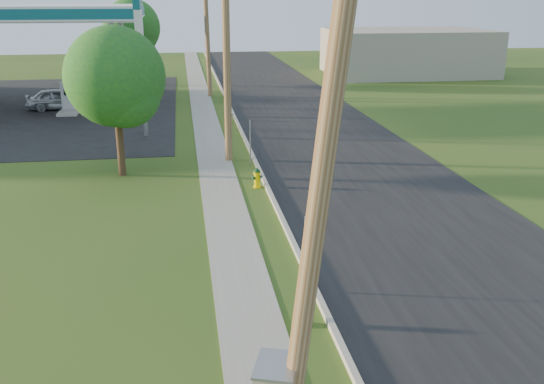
# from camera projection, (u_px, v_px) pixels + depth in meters

# --- Properties ---
(road) EXTENTS (8.00, 120.00, 0.02)m
(road) POSITION_uv_depth(u_px,v_px,m) (391.00, 206.00, 21.14)
(road) COLOR black
(road) RESTS_ON ground
(curb) EXTENTS (0.15, 120.00, 0.15)m
(curb) POSITION_uv_depth(u_px,v_px,m) (278.00, 210.00, 20.56)
(curb) COLOR #A3A094
(curb) RESTS_ON ground
(sidewalk) EXTENTS (1.50, 120.00, 0.03)m
(sidewalk) POSITION_uv_depth(u_px,v_px,m) (226.00, 215.00, 20.33)
(sidewalk) COLOR gray
(sidewalk) RESTS_ON ground
(utility_pole_near) EXTENTS (1.40, 0.32, 9.48)m
(utility_pole_near) POSITION_uv_depth(u_px,v_px,m) (323.00, 162.00, 8.59)
(utility_pole_near) COLOR brown
(utility_pole_near) RESTS_ON ground
(utility_pole_mid) EXTENTS (1.40, 0.32, 9.80)m
(utility_pole_mid) POSITION_uv_depth(u_px,v_px,m) (226.00, 47.00, 25.46)
(utility_pole_mid) COLOR brown
(utility_pole_mid) RESTS_ON ground
(utility_pole_far) EXTENTS (1.40, 0.32, 9.50)m
(utility_pole_far) POSITION_uv_depth(u_px,v_px,m) (207.00, 28.00, 42.42)
(utility_pole_far) COLOR brown
(utility_pole_far) RESTS_ON ground
(sign_post_near) EXTENTS (0.05, 0.04, 2.00)m
(sign_post_near) POSITION_uv_depth(u_px,v_px,m) (305.00, 255.00, 14.78)
(sign_post_near) COLOR gray
(sign_post_near) RESTS_ON ground
(sign_post_mid) EXTENTS (0.05, 0.04, 2.00)m
(sign_post_mid) POSITION_uv_depth(u_px,v_px,m) (250.00, 143.00, 25.87)
(sign_post_mid) COLOR gray
(sign_post_mid) RESTS_ON ground
(sign_post_far) EXTENTS (0.05, 0.04, 2.00)m
(sign_post_far) POSITION_uv_depth(u_px,v_px,m) (228.00, 97.00, 37.34)
(sign_post_far) COLOR gray
(sign_post_far) RESTS_ON ground
(fuel_pump_ne) EXTENTS (1.20, 3.20, 1.90)m
(fuel_pump_ne) POSITION_uv_depth(u_px,v_px,m) (70.00, 101.00, 37.75)
(fuel_pump_ne) COLOR #A3A094
(fuel_pump_ne) RESTS_ON ground
(fuel_pump_se) EXTENTS (1.20, 3.20, 1.90)m
(fuel_pump_se) POSITION_uv_depth(u_px,v_px,m) (79.00, 91.00, 41.51)
(fuel_pump_se) COLOR #A3A094
(fuel_pump_se) RESTS_ON ground
(price_pylon) EXTENTS (0.34, 2.04, 6.85)m
(price_pylon) POSITION_uv_depth(u_px,v_px,m) (139.00, 29.00, 29.93)
(price_pylon) COLOR gray
(price_pylon) RESTS_ON ground
(distant_building) EXTENTS (14.00, 10.00, 4.00)m
(distant_building) POSITION_uv_depth(u_px,v_px,m) (407.00, 52.00, 55.30)
(distant_building) COLOR gray
(distant_building) RESTS_ON ground
(tree_verge) EXTENTS (3.93, 3.93, 5.96)m
(tree_verge) POSITION_uv_depth(u_px,v_px,m) (118.00, 81.00, 23.58)
(tree_verge) COLOR #352618
(tree_verge) RESTS_ON ground
(tree_lot) EXTENTS (4.48, 4.48, 6.79)m
(tree_lot) POSITION_uv_depth(u_px,v_px,m) (133.00, 30.00, 47.93)
(tree_lot) COLOR #352618
(tree_lot) RESTS_ON ground
(hydrant_near) EXTENTS (0.36, 0.32, 0.70)m
(hydrant_near) POSITION_uv_depth(u_px,v_px,m) (306.00, 311.00, 13.47)
(hydrant_near) COLOR #E0BE00
(hydrant_near) RESTS_ON ground
(hydrant_mid) EXTENTS (0.41, 0.36, 0.79)m
(hydrant_mid) POSITION_uv_depth(u_px,v_px,m) (257.00, 178.00, 23.11)
(hydrant_mid) COLOR #F6D100
(hydrant_mid) RESTS_ON ground
(hydrant_far) EXTENTS (0.36, 0.32, 0.70)m
(hydrant_far) POSITION_uv_depth(u_px,v_px,m) (230.00, 115.00, 35.30)
(hydrant_far) COLOR #FFBD00
(hydrant_far) RESTS_ON ground
(car_silver) EXTENTS (4.24, 2.33, 1.37)m
(car_silver) POSITION_uv_depth(u_px,v_px,m) (59.00, 99.00, 38.68)
(car_silver) COLOR #9FA1A6
(car_silver) RESTS_ON ground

